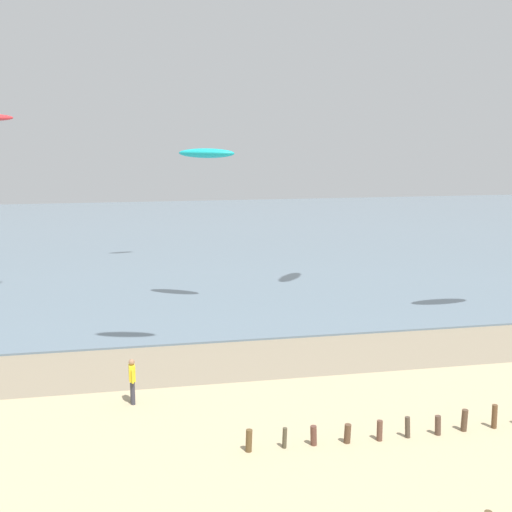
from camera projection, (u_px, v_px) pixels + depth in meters
wet_sand_strip at (249, 359)px, 29.76m from camera, size 120.00×5.31×0.01m
sea at (176, 236)px, 66.06m from camera, size 160.00×70.00×0.10m
groyne_far at (428, 425)px, 22.21m from camera, size 11.79×0.32×0.87m
person_mid_beach at (132, 380)px, 24.74m from camera, size 0.24×0.57×1.71m
kite_aloft_0 at (206, 153)px, 37.22m from camera, size 3.41×2.61×0.61m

